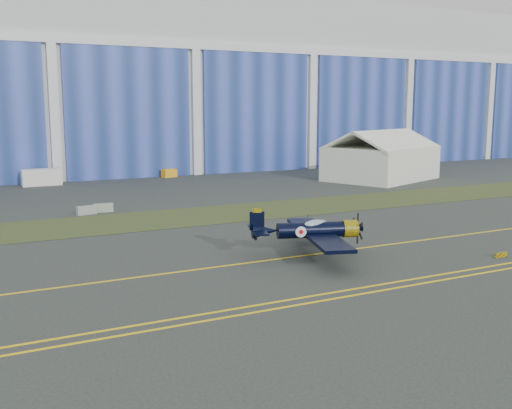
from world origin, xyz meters
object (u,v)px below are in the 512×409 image
warbird (311,230)px  tent (381,155)px  shipping_container (42,177)px  tug (169,173)px

warbird → tent: (34.79, 35.45, 1.82)m
shipping_container → warbird: bearing=-77.5°
warbird → tug: warbird is taller
tent → shipping_container: size_ratio=3.68×
tent → tug: size_ratio=8.96×
warbird → shipping_container: 53.18m
tent → shipping_container: (-47.07, 16.29, -2.64)m
tug → shipping_container: bearing=171.6°
warbird → tent: 49.70m
tug → warbird: bearing=-110.1°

